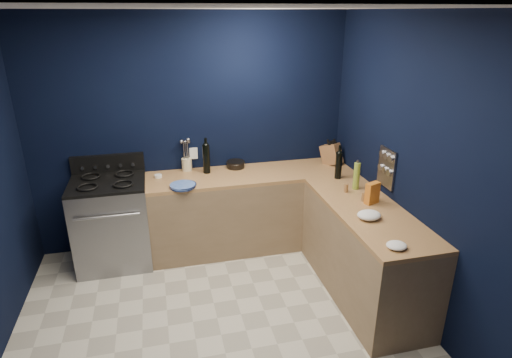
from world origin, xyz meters
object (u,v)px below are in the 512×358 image
object	(u,v)px
utensil_crock	(187,164)
gas_range	(113,224)
plate_stack	(183,186)
crouton_bag	(372,193)
knife_block	(331,154)

from	to	relation	value
utensil_crock	gas_range	bearing A→B (deg)	-162.27
plate_stack	utensil_crock	size ratio (longest dim) A/B	1.82
utensil_crock	crouton_bag	distance (m)	2.06
plate_stack	crouton_bag	world-z (taller)	crouton_bag
plate_stack	knife_block	distance (m)	1.79
gas_range	knife_block	xyz separation A→B (m)	(2.52, 0.10, 0.56)
gas_range	crouton_bag	distance (m)	2.71
gas_range	crouton_bag	size ratio (longest dim) A/B	4.51
utensil_crock	crouton_bag	world-z (taller)	crouton_bag
knife_block	utensil_crock	bearing A→B (deg)	140.77
utensil_crock	knife_block	xyz separation A→B (m)	(1.67, -0.17, 0.05)
gas_range	plate_stack	xyz separation A→B (m)	(0.75, -0.22, 0.46)
plate_stack	knife_block	world-z (taller)	knife_block
utensil_crock	knife_block	size ratio (longest dim) A/B	0.61
knife_block	crouton_bag	size ratio (longest dim) A/B	1.15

